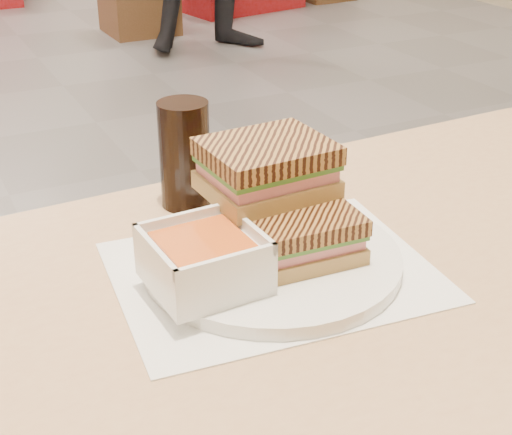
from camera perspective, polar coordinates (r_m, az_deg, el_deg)
name	(u,v)px	position (r m, az deg, el deg)	size (l,w,h in m)	color
main_table	(333,384)	(0.84, 5.86, -12.45)	(1.23, 0.75, 0.75)	tan
tray_liner	(273,272)	(0.81, 1.30, -4.15)	(0.36, 0.29, 0.00)	white
plate	(272,259)	(0.82, 1.23, -3.17)	(0.28, 0.28, 0.02)	white
soup_bowl	(204,262)	(0.75, -3.97, -3.37)	(0.11, 0.11, 0.06)	white
panini_lower	(302,234)	(0.80, 3.48, -1.26)	(0.12, 0.10, 0.05)	#B18D47
panini_upper	(267,168)	(0.82, 0.83, 3.79)	(0.14, 0.12, 0.06)	#B18D47
cola_glass	(185,155)	(0.94, -5.44, 4.77)	(0.06, 0.06, 0.14)	black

